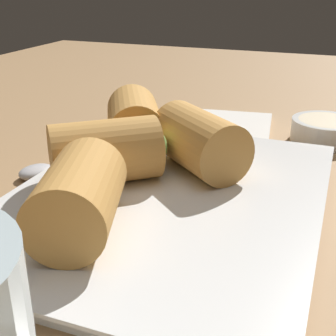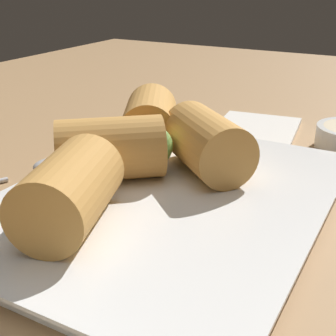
% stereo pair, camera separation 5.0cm
% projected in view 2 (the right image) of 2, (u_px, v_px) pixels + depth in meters
% --- Properties ---
extents(table_surface, '(1.80, 1.40, 0.02)m').
position_uv_depth(table_surface, '(188.00, 232.00, 0.39)').
color(table_surface, '#A87F54').
rests_on(table_surface, ground).
extents(serving_plate, '(0.34, 0.26, 0.01)m').
position_uv_depth(serving_plate, '(168.00, 200.00, 0.41)').
color(serving_plate, white).
rests_on(serving_plate, table_surface).
extents(roll_front_left, '(0.11, 0.08, 0.06)m').
position_uv_depth(roll_front_left, '(72.00, 188.00, 0.35)').
color(roll_front_left, '#D19347').
rests_on(roll_front_left, serving_plate).
extents(roll_front_right, '(0.11, 0.11, 0.06)m').
position_uv_depth(roll_front_right, '(204.00, 141.00, 0.44)').
color(roll_front_right, '#D19347').
rests_on(roll_front_right, serving_plate).
extents(roll_back_left, '(0.10, 0.11, 0.06)m').
position_uv_depth(roll_back_left, '(116.00, 148.00, 0.42)').
color(roll_back_left, '#D19347').
rests_on(roll_back_left, serving_plate).
extents(roll_back_right, '(0.11, 0.10, 0.06)m').
position_uv_depth(roll_back_right, '(150.00, 118.00, 0.51)').
color(roll_back_right, '#D19347').
rests_on(roll_back_right, serving_plate).
extents(spoon, '(0.16, 0.08, 0.01)m').
position_uv_depth(spoon, '(36.00, 169.00, 0.48)').
color(spoon, silver).
rests_on(spoon, table_surface).
extents(napkin, '(0.13, 0.12, 0.01)m').
position_uv_depth(napkin, '(256.00, 129.00, 0.61)').
color(napkin, silver).
rests_on(napkin, table_surface).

